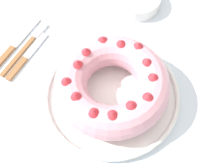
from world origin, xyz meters
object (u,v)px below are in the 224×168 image
(serving_dish, at_px, (112,94))
(serving_knife, at_px, (12,48))
(cake_knife, at_px, (25,59))
(fork, at_px, (28,44))
(side_bowl, at_px, (137,1))
(bundt_cake, at_px, (112,84))

(serving_dish, distance_m, serving_knife, 0.32)
(serving_dish, distance_m, cake_knife, 0.27)
(fork, height_order, serving_knife, serving_knife)
(cake_knife, xyz_separation_m, side_bowl, (0.19, 0.33, 0.02))
(bundt_cake, bearing_deg, serving_knife, 178.69)
(serving_knife, bearing_deg, side_bowl, 50.32)
(bundt_cake, distance_m, fork, 0.30)
(fork, distance_m, side_bowl, 0.36)
(serving_dish, xyz_separation_m, serving_knife, (-0.32, 0.01, -0.01))
(side_bowl, bearing_deg, serving_knife, -127.52)
(fork, bearing_deg, bundt_cake, -7.72)
(serving_knife, height_order, cake_knife, same)
(side_bowl, bearing_deg, cake_knife, -119.59)
(bundt_cake, height_order, serving_knife, bundt_cake)
(serving_dish, xyz_separation_m, cake_knife, (-0.27, -0.01, -0.01))
(fork, xyz_separation_m, serving_knife, (-0.03, -0.03, -0.00))
(cake_knife, bearing_deg, bundt_cake, 1.64)
(serving_dish, bearing_deg, fork, 172.42)
(serving_dish, bearing_deg, serving_knife, 178.68)
(bundt_cake, relative_size, side_bowl, 1.85)
(serving_dish, relative_size, cake_knife, 1.94)
(bundt_cake, distance_m, cake_knife, 0.27)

